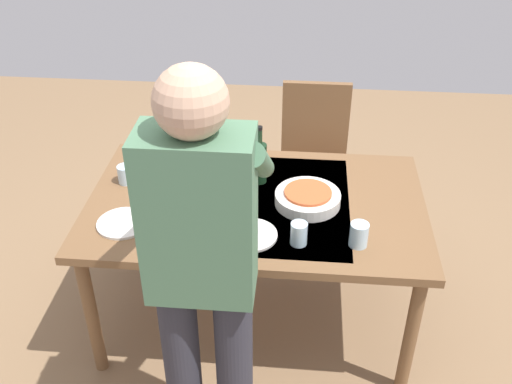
% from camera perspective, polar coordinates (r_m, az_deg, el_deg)
% --- Properties ---
extents(ground_plane, '(6.00, 6.00, 0.00)m').
position_cam_1_polar(ground_plane, '(3.20, -0.00, -11.74)').
color(ground_plane, '#846647').
extents(dining_table, '(1.56, 0.95, 0.73)m').
position_cam_1_polar(dining_table, '(2.77, -0.00, -2.07)').
color(dining_table, brown).
rests_on(dining_table, ground_plane).
extents(chair_near, '(0.40, 0.40, 0.91)m').
position_cam_1_polar(chair_near, '(3.55, 5.62, 4.05)').
color(chair_near, '#523019').
rests_on(chair_near, ground_plane).
extents(person_server, '(0.42, 0.61, 1.69)m').
position_cam_1_polar(person_server, '(2.02, -5.16, -7.17)').
color(person_server, '#2D2D38').
rests_on(person_server, ground_plane).
extents(wine_bottle, '(0.07, 0.07, 0.30)m').
position_cam_1_polar(wine_bottle, '(2.81, 0.27, 2.96)').
color(wine_bottle, black).
rests_on(wine_bottle, dining_table).
extents(wine_glass_left, '(0.07, 0.07, 0.15)m').
position_cam_1_polar(wine_glass_left, '(2.93, -9.51, 3.74)').
color(wine_glass_left, white).
rests_on(wine_glass_left, dining_table).
extents(water_cup_near_left, '(0.07, 0.07, 0.10)m').
position_cam_1_polar(water_cup_near_left, '(2.45, 4.15, -4.03)').
color(water_cup_near_left, silver).
rests_on(water_cup_near_left, dining_table).
extents(water_cup_near_right, '(0.08, 0.08, 0.09)m').
position_cam_1_polar(water_cup_near_right, '(2.90, -12.48, 1.68)').
color(water_cup_near_right, silver).
rests_on(water_cup_near_right, dining_table).
extents(water_cup_far_left, '(0.08, 0.08, 0.11)m').
position_cam_1_polar(water_cup_far_left, '(2.47, 9.90, -4.08)').
color(water_cup_far_left, silver).
rests_on(water_cup_far_left, dining_table).
extents(serving_bowl_pasta, '(0.30, 0.30, 0.07)m').
position_cam_1_polar(serving_bowl_pasta, '(2.70, 5.02, -0.50)').
color(serving_bowl_pasta, silver).
rests_on(serving_bowl_pasta, dining_table).
extents(side_bowl_salad, '(0.18, 0.18, 0.07)m').
position_cam_1_polar(side_bowl_salad, '(2.72, -2.05, -0.15)').
color(side_bowl_salad, silver).
rests_on(side_bowl_salad, dining_table).
extents(dinner_plate_near, '(0.23, 0.23, 0.01)m').
position_cam_1_polar(dinner_plate_near, '(2.51, -0.51, -4.17)').
color(dinner_plate_near, silver).
rests_on(dinner_plate_near, dining_table).
extents(dinner_plate_far, '(0.23, 0.23, 0.01)m').
position_cam_1_polar(dinner_plate_far, '(2.64, -12.70, -2.95)').
color(dinner_plate_far, silver).
rests_on(dinner_plate_far, dining_table).
extents(table_fork, '(0.02, 0.18, 0.00)m').
position_cam_1_polar(table_fork, '(2.94, -3.82, 1.93)').
color(table_fork, silver).
rests_on(table_fork, dining_table).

